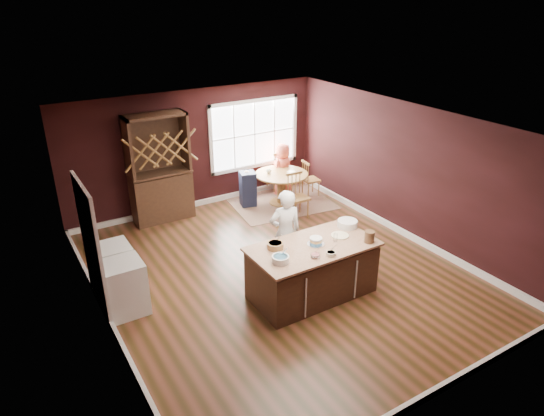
{
  "coord_description": "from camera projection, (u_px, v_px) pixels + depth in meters",
  "views": [
    {
      "loc": [
        -3.99,
        -6.29,
        4.66
      ],
      "look_at": [
        0.15,
        0.47,
        1.05
      ],
      "focal_mm": 32.0,
      "sensor_mm": 36.0,
      "label": 1
    }
  ],
  "objects": [
    {
      "name": "chair_east",
      "position": [
        311.0,
        178.0,
        11.76
      ],
      "size": [
        0.4,
        0.41,
        0.91
      ],
      "primitive_type": null,
      "rotation": [
        0.0,
        0.0,
        1.47
      ],
      "color": "olive",
      "rests_on": "ground"
    },
    {
      "name": "dinner_plate",
      "position": [
        340.0,
        235.0,
        8.01
      ],
      "size": [
        0.3,
        0.3,
        0.02
      ],
      "primitive_type": "cylinder",
      "color": "beige",
      "rests_on": "kitchen_island"
    },
    {
      "name": "bowl_olive",
      "position": [
        331.0,
        254.0,
        7.42
      ],
      "size": [
        0.16,
        0.16,
        0.06
      ],
      "primitive_type": "cylinder",
      "color": "beige",
      "rests_on": "kitchen_island"
    },
    {
      "name": "bowl_yellow",
      "position": [
        275.0,
        245.0,
        7.61
      ],
      "size": [
        0.26,
        0.26,
        0.1
      ],
      "primitive_type": "cylinder",
      "color": "olive",
      "rests_on": "kitchen_island"
    },
    {
      "name": "stoneware_crock",
      "position": [
        369.0,
        237.0,
        7.78
      ],
      "size": [
        0.16,
        0.16,
        0.2
      ],
      "primitive_type": "cylinder",
      "color": "brown",
      "rests_on": "kitchen_island"
    },
    {
      "name": "dryer",
      "position": [
        114.0,
        269.0,
        7.99
      ],
      "size": [
        0.59,
        0.57,
        0.86
      ],
      "primitive_type": "cube",
      "color": "silver",
      "rests_on": "ground"
    },
    {
      "name": "hutch",
      "position": [
        159.0,
        168.0,
        10.27
      ],
      "size": [
        1.28,
        0.53,
        2.34
      ],
      "primitive_type": "cube",
      "color": "#391F10",
      "rests_on": "ground"
    },
    {
      "name": "dining_table",
      "position": [
        281.0,
        182.0,
        11.29
      ],
      "size": [
        1.23,
        1.23,
        0.75
      ],
      "color": "brown",
      "rests_on": "ground"
    },
    {
      "name": "kitchen_island",
      "position": [
        312.0,
        271.0,
        7.91
      ],
      "size": [
        2.06,
        1.08,
        0.92
      ],
      "color": "#472D1C",
      "rests_on": "ground"
    },
    {
      "name": "chair_south",
      "position": [
        298.0,
        196.0,
        10.61
      ],
      "size": [
        0.44,
        0.42,
        1.01
      ],
      "primitive_type": null,
      "rotation": [
        0.0,
        0.0,
        -0.04
      ],
      "color": "brown",
      "rests_on": "ground"
    },
    {
      "name": "room_shell",
      "position": [
        279.0,
        204.0,
        8.15
      ],
      "size": [
        7.0,
        7.0,
        7.0
      ],
      "color": "brown",
      "rests_on": "ground"
    },
    {
      "name": "window",
      "position": [
        254.0,
        134.0,
        11.5
      ],
      "size": [
        2.36,
        0.1,
        1.66
      ],
      "primitive_type": null,
      "color": "white",
      "rests_on": "room_shell"
    },
    {
      "name": "toddler",
      "position": [
        246.0,
        172.0,
        11.09
      ],
      "size": [
        0.18,
        0.14,
        0.26
      ],
      "primitive_type": null,
      "color": "#8CA5BF",
      "rests_on": "high_chair"
    },
    {
      "name": "washer",
      "position": [
        125.0,
        287.0,
        7.49
      ],
      "size": [
        0.6,
        0.58,
        0.87
      ],
      "primitive_type": "cube",
      "color": "white",
      "rests_on": "ground"
    },
    {
      "name": "doorway",
      "position": [
        92.0,
        251.0,
        7.34
      ],
      "size": [
        0.08,
        1.26,
        2.13
      ],
      "primitive_type": null,
      "color": "white",
      "rests_on": "room_shell"
    },
    {
      "name": "table_cup",
      "position": [
        269.0,
        171.0,
        11.2
      ],
      "size": [
        0.15,
        0.15,
        0.09
      ],
      "primitive_type": "imported",
      "rotation": [
        0.0,
        0.0,
        0.33
      ],
      "color": "silver",
      "rests_on": "dining_table"
    },
    {
      "name": "bowl_blue",
      "position": [
        280.0,
        259.0,
        7.23
      ],
      "size": [
        0.27,
        0.27,
        0.1
      ],
      "primitive_type": "cylinder",
      "color": "white",
      "rests_on": "kitchen_island"
    },
    {
      "name": "high_chair",
      "position": [
        248.0,
        188.0,
        11.23
      ],
      "size": [
        0.42,
        0.42,
        0.86
      ],
      "primitive_type": null,
      "rotation": [
        0.0,
        0.0,
        -0.26
      ],
      "color": "#161A39",
      "rests_on": "ground"
    },
    {
      "name": "drinking_glass",
      "position": [
        335.0,
        237.0,
        7.82
      ],
      "size": [
        0.07,
        0.07,
        0.14
      ],
      "primitive_type": "cylinder",
      "color": "white",
      "rests_on": "kitchen_island"
    },
    {
      "name": "chair_north",
      "position": [
        277.0,
        170.0,
        12.01
      ],
      "size": [
        0.45,
        0.43,
        1.07
      ],
      "primitive_type": null,
      "rotation": [
        0.0,
        0.0,
        3.14
      ],
      "color": "brown",
      "rests_on": "ground"
    },
    {
      "name": "layer_cake",
      "position": [
        316.0,
        241.0,
        7.73
      ],
      "size": [
        0.28,
        0.28,
        0.12
      ],
      "primitive_type": null,
      "color": "white",
      "rests_on": "kitchen_island"
    },
    {
      "name": "rug",
      "position": [
        281.0,
        203.0,
        11.51
      ],
      "size": [
        2.46,
        2.02,
        0.01
      ],
      "primitive_type": "cube",
      "rotation": [
        0.0,
        0.0,
        -0.12
      ],
      "color": "brown",
      "rests_on": "ground"
    },
    {
      "name": "seated_woman",
      "position": [
        283.0,
        169.0,
        11.75
      ],
      "size": [
        0.73,
        0.59,
        1.29
      ],
      "primitive_type": "imported",
      "rotation": [
        0.0,
        0.0,
        3.47
      ],
      "color": "#D15440",
      "rests_on": "ground"
    },
    {
      "name": "baker",
      "position": [
        285.0,
        233.0,
        8.39
      ],
      "size": [
        0.65,
        0.5,
        1.59
      ],
      "primitive_type": "imported",
      "rotation": [
        0.0,
        0.0,
        2.92
      ],
      "color": "white",
      "rests_on": "ground"
    },
    {
      "name": "bowl_pink",
      "position": [
        315.0,
        256.0,
        7.36
      ],
      "size": [
        0.15,
        0.15,
        0.06
      ],
      "primitive_type": "cylinder",
      "color": "white",
      "rests_on": "kitchen_island"
    },
    {
      "name": "white_tub",
      "position": [
        347.0,
        224.0,
        8.3
      ],
      "size": [
        0.34,
        0.34,
        0.12
      ],
      "primitive_type": "cylinder",
      "color": "silver",
      "rests_on": "kitchen_island"
    },
    {
      "name": "table_plate",
      "position": [
        291.0,
        172.0,
        11.27
      ],
      "size": [
        0.21,
        0.21,
        0.02
      ],
      "primitive_type": "cylinder",
      "color": "beige",
      "rests_on": "dining_table"
    }
  ]
}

